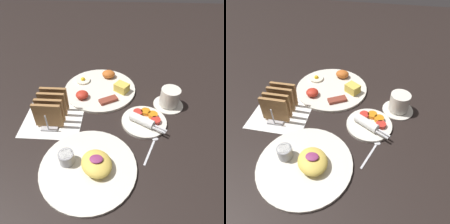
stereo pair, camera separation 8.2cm
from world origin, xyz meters
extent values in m
plane|color=black|center=(0.00, 0.00, 0.00)|extent=(3.00, 3.00, 0.00)
cube|color=white|center=(-0.14, 0.02, 0.00)|extent=(0.22, 0.22, 0.00)
cylinder|color=silver|center=(0.02, 0.21, 0.01)|extent=(0.31, 0.31, 0.01)
cube|color=#E5C64C|center=(0.11, 0.19, 0.03)|extent=(0.07, 0.07, 0.04)
ellipsoid|color=#C66023|center=(0.05, 0.30, 0.03)|extent=(0.06, 0.05, 0.03)
cylinder|color=#F4EACC|center=(-0.07, 0.26, 0.01)|extent=(0.06, 0.06, 0.01)
sphere|color=yellow|center=(-0.07, 0.26, 0.02)|extent=(0.02, 0.02, 0.02)
ellipsoid|color=red|center=(-0.05, 0.14, 0.02)|extent=(0.05, 0.05, 0.03)
cube|color=brown|center=(0.06, 0.12, 0.02)|extent=(0.08, 0.07, 0.01)
cylinder|color=silver|center=(0.20, 0.01, 0.01)|extent=(0.17, 0.17, 0.01)
cylinder|color=red|center=(0.24, 0.01, 0.02)|extent=(0.04, 0.04, 0.01)
cylinder|color=orange|center=(0.24, 0.04, 0.02)|extent=(0.04, 0.04, 0.01)
cylinder|color=orange|center=(0.21, 0.05, 0.02)|extent=(0.04, 0.04, 0.01)
cylinder|color=red|center=(0.18, 0.05, 0.02)|extent=(0.04, 0.04, 0.01)
cylinder|color=white|center=(0.19, 0.00, 0.03)|extent=(0.10, 0.08, 0.03)
cube|color=silver|center=(0.25, -0.04, 0.03)|extent=(0.05, 0.03, 0.00)
cube|color=silver|center=(0.25, -0.05, 0.03)|extent=(0.05, 0.03, 0.00)
cylinder|color=silver|center=(0.02, -0.20, 0.01)|extent=(0.30, 0.30, 0.01)
ellipsoid|color=#EAC651|center=(0.05, -0.20, 0.03)|extent=(0.13, 0.14, 0.04)
ellipsoid|color=#8C3366|center=(0.05, -0.20, 0.05)|extent=(0.04, 0.03, 0.01)
cylinder|color=#99999E|center=(-0.05, -0.18, 0.03)|extent=(0.05, 0.05, 0.04)
cylinder|color=white|center=(-0.05, -0.18, 0.05)|extent=(0.04, 0.04, 0.01)
cube|color=#B7B7BC|center=(-0.14, 0.02, 0.01)|extent=(0.06, 0.15, 0.01)
cube|color=#9C6F41|center=(-0.14, -0.03, 0.06)|extent=(0.10, 0.01, 0.10)
cube|color=#9B6D3F|center=(-0.14, 0.00, 0.06)|extent=(0.10, 0.01, 0.10)
cube|color=#9D6F41|center=(-0.14, 0.04, 0.06)|extent=(0.10, 0.01, 0.10)
cube|color=#9A6C3E|center=(-0.14, 0.07, 0.06)|extent=(0.10, 0.01, 0.10)
cylinder|color=#B7B7BC|center=(-0.14, -0.05, 0.04)|extent=(0.01, 0.01, 0.07)
cylinder|color=#B7B7BC|center=(-0.14, 0.09, 0.04)|extent=(0.01, 0.01, 0.07)
cylinder|color=silver|center=(0.31, 0.12, 0.00)|extent=(0.12, 0.12, 0.01)
cylinder|color=silver|center=(0.31, 0.12, 0.04)|extent=(0.08, 0.08, 0.07)
cylinder|color=#381E0F|center=(0.31, 0.12, 0.07)|extent=(0.06, 0.06, 0.01)
cube|color=silver|center=(0.21, -0.12, 0.00)|extent=(0.05, 0.11, 0.00)
ellipsoid|color=silver|center=(0.24, -0.06, 0.00)|extent=(0.02, 0.02, 0.01)
camera|label=1|loc=(0.12, -0.57, 0.59)|focal=35.00mm
camera|label=2|loc=(0.20, -0.56, 0.59)|focal=35.00mm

